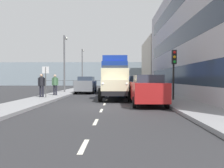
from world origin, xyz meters
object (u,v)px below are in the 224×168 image
object	(u,v)px
lorry_cargo_blue	(115,73)
traffic_light_near	(174,64)
car_red_kerbside_near	(147,90)
pedestrian_near_railing	(42,83)
car_black_kerbside_2	(133,84)
lamp_post_promenade	(65,58)
car_teal_kerbside_1	(138,86)
street_sign	(46,76)
pedestrian_strolling	(55,83)
truck_vintage_cream	(115,83)
car_grey_oppositeside_0	(86,85)
car_navy_kerbside_3	(130,83)
lamp_post_far	(82,64)

from	to	relation	value
lorry_cargo_blue	traffic_light_near	world-z (taller)	lorry_cargo_blue
car_red_kerbside_near	pedestrian_near_railing	bearing A→B (deg)	-25.89
car_black_kerbside_2	lamp_post_promenade	xyz separation A→B (m)	(7.11, 1.02, 2.74)
car_teal_kerbside_1	lamp_post_promenade	size ratio (longest dim) A/B	0.72
lorry_cargo_blue	street_sign	xyz separation A→B (m)	(5.00, 8.07, -0.39)
car_teal_kerbside_1	street_sign	world-z (taller)	street_sign
car_red_kerbside_near	pedestrian_strolling	xyz separation A→B (m)	(6.85, -5.55, 0.25)
truck_vintage_cream	car_grey_oppositeside_0	world-z (taller)	truck_vintage_cream
car_navy_kerbside_3	lamp_post_far	size ratio (longest dim) A/B	0.72
pedestrian_strolling	pedestrian_near_railing	bearing A→B (deg)	77.57
car_red_kerbside_near	lamp_post_promenade	size ratio (longest dim) A/B	0.77
car_black_kerbside_2	truck_vintage_cream	bearing A→B (deg)	76.87
pedestrian_strolling	lorry_cargo_blue	bearing A→B (deg)	-129.50
traffic_light_near	pedestrian_strolling	bearing A→B (deg)	-23.47
lorry_cargo_blue	pedestrian_near_railing	distance (m)	9.64
traffic_light_near	car_black_kerbside_2	bearing A→B (deg)	-78.27
traffic_light_near	lamp_post_promenade	size ratio (longest dim) A/B	0.55
truck_vintage_cream	lamp_post_promenade	world-z (taller)	lamp_post_promenade
car_grey_oppositeside_0	street_sign	xyz separation A→B (m)	(2.01, 6.92, 0.79)
car_teal_kerbside_1	car_black_kerbside_2	size ratio (longest dim) A/B	1.02
pedestrian_near_railing	lamp_post_far	distance (m)	18.70
car_navy_kerbside_3	pedestrian_near_railing	size ratio (longest dim) A/B	2.51
truck_vintage_cream	car_teal_kerbside_1	size ratio (longest dim) A/B	1.37
car_red_kerbside_near	lamp_post_far	bearing A→B (deg)	-72.06
lorry_cargo_blue	pedestrian_near_railing	bearing A→B (deg)	56.11
car_red_kerbside_near	car_grey_oppositeside_0	world-z (taller)	same
lorry_cargo_blue	pedestrian_near_railing	world-z (taller)	lorry_cargo_blue
car_navy_kerbside_3	pedestrian_strolling	distance (m)	12.75
car_teal_kerbside_1	pedestrian_near_railing	distance (m)	7.63
car_teal_kerbside_1	truck_vintage_cream	bearing A→B (deg)	54.48
traffic_light_near	lamp_post_far	distance (m)	22.31
lorry_cargo_blue	car_navy_kerbside_3	size ratio (longest dim) A/B	1.90
car_black_kerbside_2	pedestrian_strolling	size ratio (longest dim) A/B	2.39
truck_vintage_cream	car_grey_oppositeside_0	xyz separation A→B (m)	(3.07, -7.17, -0.28)
pedestrian_near_railing	pedestrian_strolling	world-z (taller)	pedestrian_near_railing
car_grey_oppositeside_0	traffic_light_near	xyz separation A→B (m)	(-6.89, 8.62, 1.58)
car_grey_oppositeside_0	lamp_post_far	bearing A→B (deg)	-79.30
lorry_cargo_blue	traffic_light_near	size ratio (longest dim) A/B	2.56
lamp_post_promenade	truck_vintage_cream	bearing A→B (deg)	127.08
lorry_cargo_blue	car_red_kerbside_near	xyz separation A→B (m)	(-1.94, 11.51, -1.18)
truck_vintage_cream	traffic_light_near	world-z (taller)	traffic_light_near
car_red_kerbside_near	car_grey_oppositeside_0	size ratio (longest dim) A/B	0.99
car_red_kerbside_near	street_sign	distance (m)	7.79
truck_vintage_cream	car_black_kerbside_2	world-z (taller)	truck_vintage_cream
lorry_cargo_blue	pedestrian_near_railing	size ratio (longest dim) A/B	4.78
car_teal_kerbside_1	car_black_kerbside_2	world-z (taller)	same
pedestrian_strolling	lamp_post_far	world-z (taller)	lamp_post_far
car_navy_kerbside_3	car_red_kerbside_near	bearing A→B (deg)	90.00
pedestrian_near_railing	street_sign	size ratio (longest dim) A/B	0.76
truck_vintage_cream	lorry_cargo_blue	size ratio (longest dim) A/B	0.69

